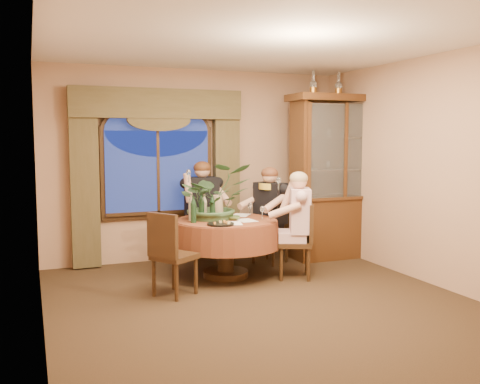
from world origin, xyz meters
name	(u,v)px	position (x,y,z in m)	size (l,w,h in m)	color
floor	(265,304)	(0.00, 0.00, 0.00)	(5.00, 5.00, 0.00)	black
wall_back	(197,165)	(0.00, 2.50, 1.40)	(4.50, 4.50, 0.00)	#A27D62
wall_right	(434,171)	(2.25, 0.00, 1.40)	(5.00, 5.00, 0.00)	#A27D62
ceiling	(266,40)	(0.00, 0.00, 2.80)	(5.00, 5.00, 0.00)	white
window	(158,173)	(-0.60, 2.43, 1.30)	(1.62, 0.10, 1.32)	navy
arched_transom	(157,118)	(-0.60, 2.43, 2.08)	(1.60, 0.06, 0.44)	navy
drapery_left	(85,183)	(-1.63, 2.38, 1.18)	(0.38, 0.14, 2.32)	#423A1F
drapery_right	(226,179)	(0.43, 2.38, 1.18)	(0.38, 0.14, 2.32)	#423A1F
swag_valance	(158,104)	(-0.60, 2.35, 2.28)	(2.45, 0.16, 0.42)	#423A1F
dining_table	(226,248)	(0.01, 1.25, 0.38)	(1.42, 1.42, 0.75)	maroon
china_cabinet	(337,177)	(1.97, 1.75, 1.21)	(1.50, 0.59, 2.43)	#382011
oil_lamp_left	(313,82)	(1.54, 1.75, 2.60)	(0.11, 0.11, 0.34)	#A5722D
oil_lamp_center	(339,83)	(1.97, 1.75, 2.60)	(0.11, 0.11, 0.34)	#A5722D
oil_lamp_right	(363,84)	(2.39, 1.75, 2.60)	(0.11, 0.11, 0.34)	#A5722D
chair_right	(294,241)	(0.81, 0.87, 0.48)	(0.42, 0.42, 0.96)	black
chair_back_right	(270,230)	(0.87, 1.75, 0.48)	(0.42, 0.42, 0.96)	black
chair_back	(203,229)	(0.01, 2.21, 0.48)	(0.42, 0.42, 0.96)	black
chair_front_left	(175,254)	(-0.82, 0.69, 0.48)	(0.42, 0.42, 0.96)	black
person_pink	(300,225)	(0.88, 0.87, 0.69)	(0.49, 0.45, 1.38)	#D0A8AA
person_back	(202,211)	(-0.01, 2.21, 0.73)	(0.53, 0.48, 1.47)	black
person_scarf	(270,216)	(0.82, 1.64, 0.70)	(0.50, 0.46, 1.40)	black
stoneware_vase	(218,207)	(-0.06, 1.37, 0.90)	(0.17, 0.17, 0.31)	#8E7B5B
centerpiece_plant	(213,172)	(-0.10, 1.41, 1.36)	(0.95, 1.06, 0.82)	#325230
olive_bowl	(234,218)	(0.09, 1.18, 0.78)	(0.16, 0.16, 0.05)	#49612F
cheese_platter	(221,224)	(-0.20, 0.86, 0.76)	(0.33, 0.33, 0.02)	black
wine_bottle_0	(201,206)	(-0.26, 1.44, 0.92)	(0.07, 0.07, 0.33)	black
wine_bottle_1	(204,207)	(-0.26, 1.31, 0.92)	(0.07, 0.07, 0.33)	tan
wine_bottle_2	(191,208)	(-0.43, 1.34, 0.92)	(0.07, 0.07, 0.33)	tan
wine_bottle_3	(213,208)	(-0.19, 1.20, 0.92)	(0.07, 0.07, 0.33)	black
wine_bottle_4	(193,210)	(-0.45, 1.15, 0.92)	(0.07, 0.07, 0.33)	black
wine_bottle_5	(202,208)	(-0.31, 1.26, 0.92)	(0.07, 0.07, 0.33)	black
tasting_paper_0	(246,220)	(0.22, 1.07, 0.75)	(0.21, 0.30, 0.00)	white
tasting_paper_1	(241,215)	(0.32, 1.52, 0.75)	(0.21, 0.30, 0.00)	white
tasting_paper_2	(233,223)	(-0.02, 0.91, 0.75)	(0.21, 0.30, 0.00)	white
wine_glass_person_pink	(262,213)	(0.44, 1.06, 0.84)	(0.07, 0.07, 0.18)	silver
wine_glass_person_back	(213,208)	(0.00, 1.72, 0.84)	(0.07, 0.07, 0.18)	silver
wine_glass_person_scarf	(250,209)	(0.43, 1.45, 0.84)	(0.07, 0.07, 0.18)	silver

